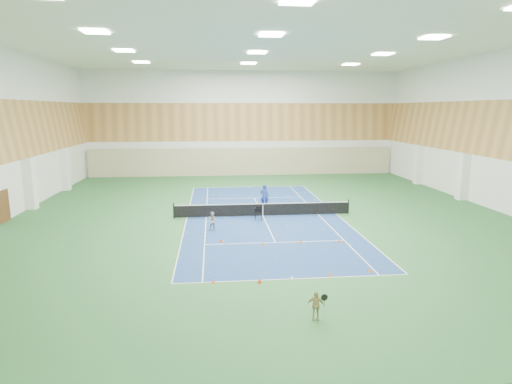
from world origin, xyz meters
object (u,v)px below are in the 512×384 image
child_court (213,221)px  ball_cart (258,214)px  tennis_net (263,209)px  coach (264,196)px  child_apron (316,305)px

child_court → ball_cart: 3.94m
tennis_net → coach: size_ratio=6.77×
child_apron → coach: bearing=104.8°
coach → ball_cart: coach is taller
tennis_net → child_apron: tennis_net is taller
tennis_net → coach: (0.42, 2.52, 0.39)m
child_court → child_apron: (3.74, -12.23, -0.06)m
tennis_net → ball_cart: size_ratio=14.20×
tennis_net → child_apron: size_ratio=11.65×
child_court → tennis_net: bearing=45.0°
child_court → child_apron: child_court is taller
tennis_net → child_court: bearing=-136.0°
child_court → ball_cart: (3.17, 2.32, -0.16)m
child_court → coach: bearing=57.2°
child_court → child_apron: bearing=-72.0°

